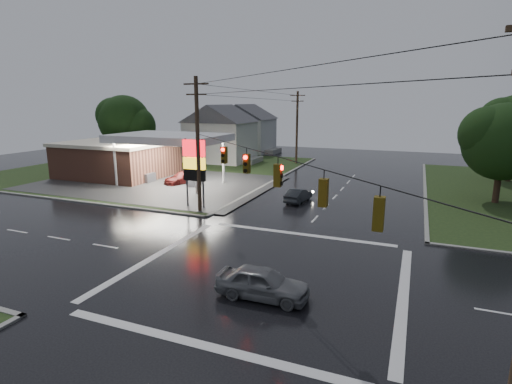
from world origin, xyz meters
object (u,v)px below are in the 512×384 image
at_px(pylon_sign, 194,162).
at_px(house_near, 221,133).
at_px(utility_pole_nw, 198,144).
at_px(tree_ne_near, 505,142).
at_px(car_crossing, 263,283).
at_px(tree_nw_behind, 125,121).
at_px(house_far, 246,128).
at_px(car_pump, 183,178).
at_px(car_north, 298,195).
at_px(utility_pole_n, 297,127).
at_px(gas_station, 125,157).

xyz_separation_m(pylon_sign, house_near, (-10.45, 25.50, 0.39)).
relative_size(utility_pole_nw, tree_ne_near, 1.22).
xyz_separation_m(pylon_sign, car_crossing, (11.34, -13.12, -3.26)).
xyz_separation_m(tree_nw_behind, car_crossing, (34.68, -32.61, -5.43)).
bearing_deg(house_far, house_near, -85.24).
distance_m(car_crossing, car_pump, 28.26).
xyz_separation_m(pylon_sign, house_far, (-11.45, 37.50, 0.39)).
xyz_separation_m(pylon_sign, tree_ne_near, (24.64, 11.49, 1.55)).
bearing_deg(car_pump, car_crossing, -28.39).
distance_m(car_north, car_pump, 14.79).
bearing_deg(car_crossing, car_north, 9.69).
bearing_deg(tree_nw_behind, utility_pole_nw, -40.10).
height_order(pylon_sign, car_north, pylon_sign).
relative_size(pylon_sign, utility_pole_nw, 0.55).
height_order(pylon_sign, tree_nw_behind, tree_nw_behind).
height_order(tree_ne_near, car_north, tree_ne_near).
xyz_separation_m(utility_pole_n, car_crossing, (10.34, -40.62, -4.71)).
relative_size(car_north, car_pump, 0.82).
height_order(house_near, car_pump, house_near).
distance_m(house_near, tree_ne_near, 37.80).
distance_m(utility_pole_n, tree_nw_behind, 25.63).
bearing_deg(pylon_sign, utility_pole_nw, -45.00).
bearing_deg(car_pump, car_north, 9.12).
bearing_deg(tree_nw_behind, car_north, -24.46).
distance_m(pylon_sign, tree_nw_behind, 30.49).
bearing_deg(car_crossing, utility_pole_n, 12.92).
height_order(pylon_sign, car_crossing, pylon_sign).
bearing_deg(car_north, utility_pole_nw, 50.47).
height_order(tree_nw_behind, car_north, tree_nw_behind).
bearing_deg(utility_pole_n, car_crossing, -75.72).
distance_m(pylon_sign, car_crossing, 17.64).
bearing_deg(car_crossing, gas_station, 48.56).
distance_m(pylon_sign, tree_ne_near, 27.23).
xyz_separation_m(utility_pole_nw, tree_nw_behind, (-24.34, 20.49, 0.46)).
bearing_deg(tree_nw_behind, pylon_sign, -39.87).
bearing_deg(house_near, house_far, 94.76).
bearing_deg(house_near, tree_nw_behind, -155.02).
distance_m(utility_pole_n, car_crossing, 42.17).
xyz_separation_m(pylon_sign, tree_nw_behind, (-23.34, 19.49, 2.17)).
height_order(pylon_sign, house_near, house_near).
relative_size(utility_pole_n, house_far, 0.95).
xyz_separation_m(tree_ne_near, car_pump, (-31.33, -2.84, -4.89)).
xyz_separation_m(car_north, car_pump, (-14.42, 3.29, 0.05)).
distance_m(tree_ne_near, car_pump, 31.83).
relative_size(house_near, car_crossing, 2.49).
bearing_deg(car_north, car_pump, -5.77).
xyz_separation_m(house_near, car_crossing, (21.79, -38.62, -3.65)).
distance_m(gas_station, car_north, 23.31).
height_order(tree_nw_behind, car_pump, tree_nw_behind).
bearing_deg(tree_nw_behind, utility_pole_n, 18.21).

